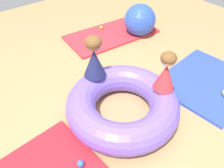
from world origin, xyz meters
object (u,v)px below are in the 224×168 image
(inflatable_cushion, at_px, (123,105))
(play_ball_teal, at_px, (132,31))
(play_ball_yellow, at_px, (101,27))
(play_ball_green, at_px, (132,26))
(child_in_red, at_px, (166,72))
(play_ball_blue, at_px, (80,164))
(exercise_ball_large, at_px, (140,20))
(child_in_navy, at_px, (94,57))

(inflatable_cushion, xyz_separation_m, play_ball_teal, (1.42, 1.39, -0.10))
(play_ball_yellow, distance_m, play_ball_teal, 0.60)
(play_ball_yellow, height_order, play_ball_green, play_ball_green)
(inflatable_cushion, xyz_separation_m, play_ball_green, (1.54, 1.52, -0.09))
(child_in_red, bearing_deg, play_ball_blue, -6.22)
(child_in_red, xyz_separation_m, play_ball_blue, (-1.21, -0.08, -0.51))
(inflatable_cushion, bearing_deg, play_ball_yellow, 60.51)
(play_ball_yellow, bearing_deg, exercise_ball_large, -48.80)
(play_ball_yellow, relative_size, play_ball_green, 0.77)
(play_ball_green, xyz_separation_m, play_ball_teal, (-0.12, -0.13, -0.00))
(child_in_navy, xyz_separation_m, exercise_ball_large, (1.58, 0.84, -0.33))
(child_in_red, height_order, play_ball_teal, child_in_red)
(play_ball_blue, bearing_deg, play_ball_teal, 37.29)
(play_ball_yellow, relative_size, play_ball_blue, 0.87)
(child_in_navy, relative_size, play_ball_blue, 7.43)
(child_in_red, bearing_deg, play_ball_yellow, -116.46)
(play_ball_green, bearing_deg, inflatable_cushion, -135.34)
(child_in_red, distance_m, play_ball_blue, 1.31)
(child_in_navy, bearing_deg, play_ball_green, -20.86)
(inflatable_cushion, xyz_separation_m, child_in_navy, (-0.05, 0.48, 0.44))
(child_in_red, xyz_separation_m, play_ball_yellow, (0.62, 2.07, -0.51))
(play_ball_blue, bearing_deg, child_in_red, 3.58)
(child_in_red, xyz_separation_m, child_in_navy, (-0.48, 0.69, 0.03))
(play_ball_green, bearing_deg, child_in_navy, -146.71)
(play_ball_yellow, distance_m, play_ball_green, 0.59)
(child_in_navy, distance_m, exercise_ball_large, 1.82)
(inflatable_cushion, height_order, child_in_navy, child_in_navy)
(inflatable_cushion, distance_m, play_ball_blue, 0.83)
(play_ball_yellow, bearing_deg, play_ball_teal, -52.37)
(play_ball_green, distance_m, exercise_ball_large, 0.28)
(play_ball_teal, bearing_deg, exercise_ball_large, -31.71)
(exercise_ball_large, bearing_deg, inflatable_cushion, -139.14)
(exercise_ball_large, bearing_deg, play_ball_teal, 148.29)
(child_in_red, bearing_deg, exercise_ball_large, -135.40)
(child_in_red, relative_size, exercise_ball_large, 0.85)
(child_in_red, height_order, exercise_ball_large, child_in_red)
(inflatable_cushion, height_order, child_in_red, child_in_red)
(child_in_navy, xyz_separation_m, play_ball_green, (1.58, 1.04, -0.53))
(play_ball_green, relative_size, exercise_ball_large, 0.14)
(play_ball_teal, relative_size, exercise_ball_large, 0.13)
(play_ball_green, bearing_deg, play_ball_teal, -132.05)
(play_ball_yellow, bearing_deg, child_in_red, -106.65)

